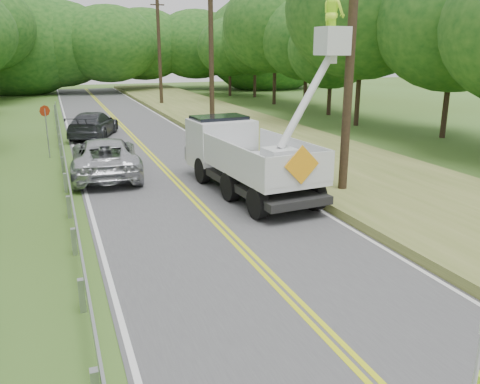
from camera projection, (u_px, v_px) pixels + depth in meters
name	position (u px, v px, depth m)	size (l,w,h in m)	color
road	(171.00, 176.00, 20.12)	(7.20, 96.00, 0.03)	#48474A
guardrail	(65.00, 166.00, 19.41)	(0.18, 48.00, 0.77)	#989DA0
utility_poles	(256.00, 43.00, 23.05)	(1.60, 43.30, 10.00)	black
tall_grass_verge	(322.00, 159.00, 22.50)	(7.00, 96.00, 0.30)	#59682B
treeline_right	(353.00, 29.00, 33.69)	(11.46, 52.24, 11.88)	#332319
treeline_horizon	(89.00, 44.00, 56.37)	(58.46, 15.29, 12.62)	#144215
bucket_truck	(244.00, 147.00, 18.01)	(4.09, 7.21, 6.87)	black
suv_silver	(105.00, 157.00, 19.83)	(2.58, 5.61, 1.56)	#B5B7BC
suv_darkgrey	(93.00, 124.00, 28.64)	(2.07, 5.08, 1.47)	#33363A
stop_sign_permanent	(46.00, 123.00, 22.91)	(0.47, 0.30, 2.50)	#989DA0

